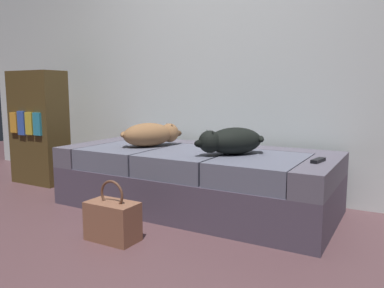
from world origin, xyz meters
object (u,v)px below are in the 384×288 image
(dog_dark, at_px, (231,141))
(handbag, at_px, (113,220))
(dog_tan, at_px, (152,134))
(tv_remote, at_px, (318,160))
(bookshelf, at_px, (39,128))
(couch, at_px, (195,179))

(dog_dark, xyz_separation_m, handbag, (-0.44, -0.76, -0.43))
(dog_tan, xyz_separation_m, tv_remote, (1.34, -0.05, -0.09))
(dog_dark, relative_size, bookshelf, 0.46)
(tv_remote, bearing_deg, dog_dark, -169.42)
(dog_tan, distance_m, tv_remote, 1.34)
(dog_dark, bearing_deg, bookshelf, 178.80)
(couch, distance_m, bookshelf, 1.78)
(dog_tan, relative_size, handbag, 1.41)
(bookshelf, bearing_deg, handbag, -26.16)
(couch, height_order, tv_remote, tv_remote)
(dog_tan, height_order, dog_dark, same)
(dog_dark, bearing_deg, couch, 167.50)
(dog_dark, xyz_separation_m, bookshelf, (-2.08, 0.04, -0.01))
(tv_remote, bearing_deg, bookshelf, -170.76)
(dog_dark, distance_m, tv_remote, 0.61)
(dog_dark, xyz_separation_m, tv_remote, (0.61, 0.01, -0.09))
(tv_remote, distance_m, bookshelf, 2.69)
(couch, relative_size, bookshelf, 1.91)
(dog_tan, xyz_separation_m, handbag, (0.28, -0.82, -0.43))
(dog_tan, bearing_deg, dog_dark, -4.59)
(bookshelf, bearing_deg, couch, 0.95)
(handbag, height_order, bookshelf, bookshelf)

